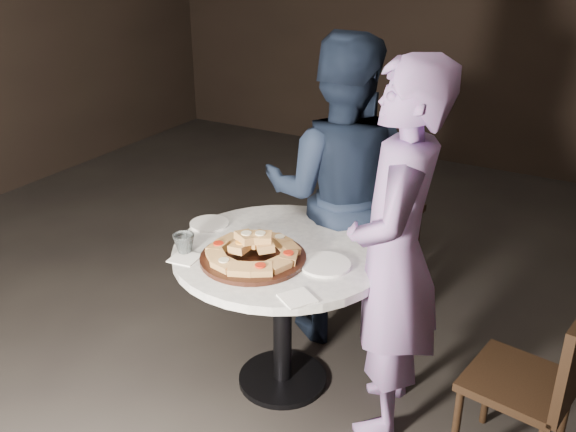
{
  "coord_description": "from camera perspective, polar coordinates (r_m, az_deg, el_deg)",
  "views": [
    {
      "loc": [
        1.31,
        -1.97,
        1.94
      ],
      "look_at": [
        0.09,
        0.16,
        0.83
      ],
      "focal_mm": 40.0,
      "sensor_mm": 36.0,
      "label": 1
    }
  ],
  "objects": [
    {
      "name": "focaccia_pile",
      "position": [
        2.6,
        -3.14,
        -2.94
      ],
      "size": [
        0.38,
        0.39,
        0.1
      ],
      "rotation": [
        0.0,
        0.0,
        0.24
      ],
      "color": "#B27F45",
      "rests_on": "serving_board"
    },
    {
      "name": "diner_teal",
      "position": [
        2.5,
        9.46,
        -3.6
      ],
      "size": [
        0.5,
        0.64,
        1.55
      ],
      "primitive_type": "imported",
      "rotation": [
        0.0,
        0.0,
        -1.31
      ],
      "color": "#7C639E",
      "rests_on": "ground"
    },
    {
      "name": "plate_left",
      "position": [
        2.94,
        -7.0,
        -0.67
      ],
      "size": [
        0.21,
        0.21,
        0.01
      ],
      "primitive_type": "cylinder",
      "rotation": [
        0.0,
        0.0,
        0.21
      ],
      "color": "white",
      "rests_on": "table"
    },
    {
      "name": "floor",
      "position": [
        3.06,
        -2.94,
        -14.99
      ],
      "size": [
        7.0,
        7.0,
        0.0
      ],
      "primitive_type": "plane",
      "color": "black",
      "rests_on": "ground"
    },
    {
      "name": "chair_right",
      "position": [
        2.57,
        21.64,
        -13.21
      ],
      "size": [
        0.43,
        0.41,
        0.77
      ],
      "rotation": [
        0.0,
        0.0,
        -1.72
      ],
      "color": "black",
      "rests_on": "ground"
    },
    {
      "name": "plate_right",
      "position": [
        2.58,
        3.32,
        -4.32
      ],
      "size": [
        0.25,
        0.25,
        0.01
      ],
      "primitive_type": "cylinder",
      "rotation": [
        0.0,
        0.0,
        -0.22
      ],
      "color": "white",
      "rests_on": "table"
    },
    {
      "name": "napkin_far",
      "position": [
        2.36,
        0.83,
        -7.32
      ],
      "size": [
        0.16,
        0.16,
        0.01
      ],
      "primitive_type": "cube",
      "rotation": [
        0.0,
        0.0,
        -0.57
      ],
      "color": "white",
      "rests_on": "table"
    },
    {
      "name": "chair_far",
      "position": [
        3.54,
        7.27,
        0.83
      ],
      "size": [
        0.44,
        0.46,
        0.93
      ],
      "rotation": [
        0.0,
        0.0,
        3.11
      ],
      "color": "black",
      "rests_on": "ground"
    },
    {
      "name": "diner_navy",
      "position": [
        3.1,
        4.52,
        2.09
      ],
      "size": [
        0.89,
        0.79,
        1.53
      ],
      "primitive_type": "imported",
      "rotation": [
        0.0,
        0.0,
        3.48
      ],
      "color": "#141D31",
      "rests_on": "ground"
    },
    {
      "name": "serving_board",
      "position": [
        2.62,
        -3.12,
        -3.74
      ],
      "size": [
        0.57,
        0.57,
        0.02
      ],
      "primitive_type": "cylinder",
      "rotation": [
        0.0,
        0.0,
        0.42
      ],
      "color": "black",
      "rests_on": "table"
    },
    {
      "name": "table",
      "position": [
        2.77,
        -0.52,
        -5.26
      ],
      "size": [
        0.99,
        0.99,
        0.7
      ],
      "rotation": [
        0.0,
        0.0,
        0.06
      ],
      "color": "black",
      "rests_on": "ground"
    },
    {
      "name": "napkin_near",
      "position": [
        2.66,
        -9.15,
        -3.72
      ],
      "size": [
        0.12,
        0.12,
        0.01
      ],
      "primitive_type": "cube",
      "rotation": [
        0.0,
        0.0,
        0.14
      ],
      "color": "white",
      "rests_on": "table"
    },
    {
      "name": "water_glass",
      "position": [
        2.69,
        -9.23,
        -2.43
      ],
      "size": [
        0.11,
        0.11,
        0.08
      ],
      "primitive_type": "imported",
      "rotation": [
        0.0,
        0.0,
        -0.31
      ],
      "color": "silver",
      "rests_on": "table"
    }
  ]
}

